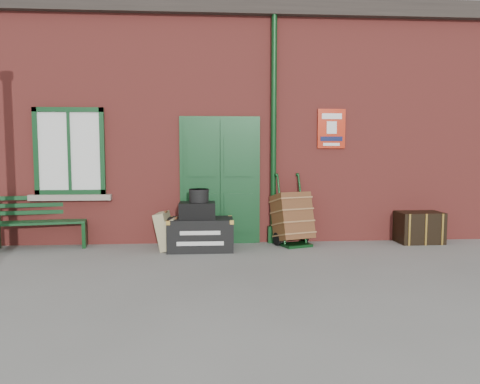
{
  "coord_description": "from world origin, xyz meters",
  "views": [
    {
      "loc": [
        -0.53,
        -6.83,
        1.68
      ],
      "look_at": [
        -0.0,
        0.6,
        1.0
      ],
      "focal_mm": 35.0,
      "sensor_mm": 36.0,
      "label": 1
    }
  ],
  "objects": [
    {
      "name": "strongbox",
      "position": [
        -0.7,
        0.89,
        0.67
      ],
      "size": [
        0.59,
        0.43,
        0.27
      ],
      "primitive_type": "cube",
      "rotation": [
        0.0,
        0.0,
        -0.0
      ],
      "color": "black",
      "rests_on": "houdini_trunk"
    },
    {
      "name": "suitcase_back",
      "position": [
        -1.24,
        0.94,
        0.32
      ],
      "size": [
        0.37,
        0.49,
        0.65
      ],
      "primitive_type": "cube",
      "rotation": [
        0.0,
        -0.2,
        -0.16
      ],
      "color": "tan",
      "rests_on": "ground"
    },
    {
      "name": "suitcase_front",
      "position": [
        -1.06,
        0.84,
        0.28
      ],
      "size": [
        0.36,
        0.44,
        0.56
      ],
      "primitive_type": "cube",
      "rotation": [
        0.0,
        -0.26,
        -0.16
      ],
      "color": "tan",
      "rests_on": "ground"
    },
    {
      "name": "station_building",
      "position": [
        -0.0,
        3.49,
        2.16
      ],
      "size": [
        10.3,
        4.3,
        4.36
      ],
      "color": "#A53C35",
      "rests_on": "ground"
    },
    {
      "name": "ground",
      "position": [
        0.0,
        0.0,
        0.0
      ],
      "size": [
        80.0,
        80.0,
        0.0
      ],
      "primitive_type": "plane",
      "color": "gray",
      "rests_on": "ground"
    },
    {
      "name": "porter_trolley",
      "position": [
        0.96,
        1.23,
        0.48
      ],
      "size": [
        0.77,
        0.8,
        1.23
      ],
      "rotation": [
        0.0,
        0.0,
        0.33
      ],
      "color": "#0D3615",
      "rests_on": "ground"
    },
    {
      "name": "dark_trunk",
      "position": [
        3.28,
        1.25,
        0.28
      ],
      "size": [
        0.78,
        0.52,
        0.56
      ],
      "primitive_type": "cube",
      "rotation": [
        0.0,
        0.0,
        0.02
      ],
      "color": "black",
      "rests_on": "ground"
    },
    {
      "name": "hatbox",
      "position": [
        -0.67,
        0.92,
        0.92
      ],
      "size": [
        0.32,
        0.32,
        0.22
      ],
      "primitive_type": "cylinder",
      "rotation": [
        0.0,
        0.0,
        -0.0
      ],
      "color": "black",
      "rests_on": "strongbox"
    },
    {
      "name": "houdini_trunk",
      "position": [
        -0.65,
        0.89,
        0.27
      ],
      "size": [
        1.08,
        0.59,
        0.54
      ],
      "primitive_type": "cube",
      "rotation": [
        0.0,
        0.0,
        -0.0
      ],
      "color": "black",
      "rests_on": "ground"
    },
    {
      "name": "bench",
      "position": [
        -3.37,
        1.32,
        0.46
      ],
      "size": [
        1.53,
        0.69,
        0.92
      ],
      "rotation": [
        0.0,
        0.0,
        0.16
      ],
      "color": "#0F391A",
      "rests_on": "ground"
    }
  ]
}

